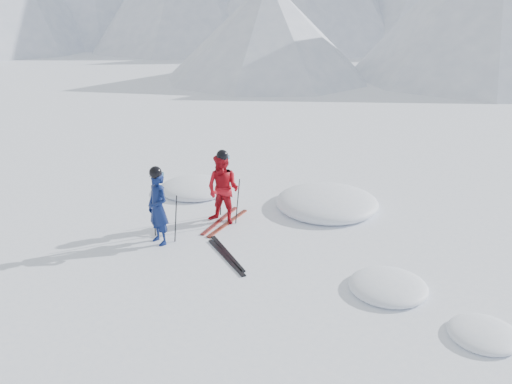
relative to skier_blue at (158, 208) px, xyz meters
The scene contains 12 objects.
ground 3.22m from the skier_blue, 15.89° to the left, with size 160.00×160.00×0.00m, color white.
skier_blue is the anchor object (origin of this frame).
skier_red 1.67m from the skier_blue, 76.51° to the left, with size 0.80×0.62×1.64m, color #AE0D18.
pole_blue_left 0.43m from the skier_blue, 153.43° to the left, with size 0.02×0.02×1.07m, color black.
pole_blue_right 0.44m from the skier_blue, 45.00° to the left, with size 0.02×0.02×1.07m, color black.
pole_red_left 1.89m from the skier_blue, 87.28° to the left, with size 0.02×0.02×1.09m, color black.
pole_red_right 1.92m from the skier_blue, 68.76° to the left, with size 0.02×0.02×1.09m, color black.
ski_worn_left 1.82m from the skier_blue, 80.58° to the left, with size 0.09×1.70×0.03m, color black.
ski_worn_right 1.87m from the skier_blue, 72.58° to the left, with size 0.09×1.70×0.03m, color black.
ski_loose_a 1.73m from the skier_blue, 18.04° to the left, with size 0.09×1.70×0.03m, color black.
ski_loose_b 1.78m from the skier_blue, 11.80° to the left, with size 0.09×1.70×0.03m, color black.
snow_lumps 3.60m from the skier_blue, 63.68° to the left, with size 9.47×4.91×0.55m.
Camera 1 is at (4.92, -7.86, 5.14)m, focal length 38.00 mm.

